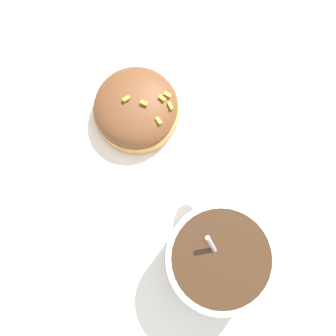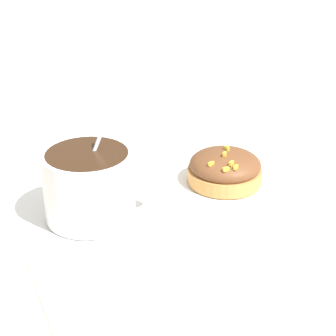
# 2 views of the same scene
# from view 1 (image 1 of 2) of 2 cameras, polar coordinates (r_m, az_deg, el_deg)

# --- Properties ---
(ground_plane) EXTENTS (3.00, 3.00, 0.00)m
(ground_plane) POSITION_cam_1_polar(r_m,az_deg,el_deg) (0.48, 1.54, -1.66)
(ground_plane) COLOR #C6B793
(paper_napkin) EXTENTS (0.34, 0.35, 0.00)m
(paper_napkin) POSITION_cam_1_polar(r_m,az_deg,el_deg) (0.48, 1.54, -1.63)
(paper_napkin) COLOR white
(paper_napkin) RESTS_ON ground_plane
(coffee_cup) EXTENTS (0.12, 0.09, 0.10)m
(coffee_cup) POSITION_cam_1_polar(r_m,az_deg,el_deg) (0.43, 5.67, -10.94)
(coffee_cup) COLOR white
(coffee_cup) RESTS_ON paper_napkin
(frosted_pastry) EXTENTS (0.09, 0.09, 0.04)m
(frosted_pastry) POSITION_cam_1_polar(r_m,az_deg,el_deg) (0.48, -3.89, 7.29)
(frosted_pastry) COLOR #C18442
(frosted_pastry) RESTS_ON paper_napkin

